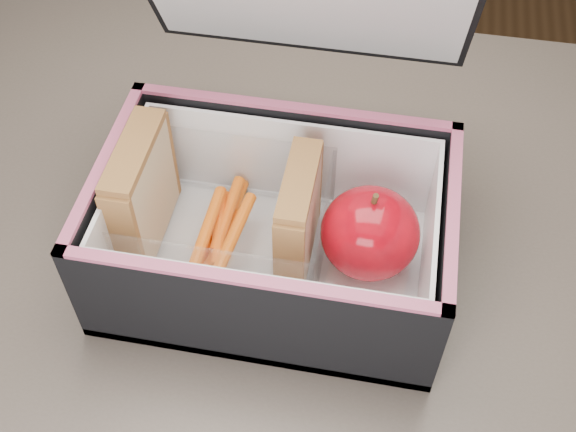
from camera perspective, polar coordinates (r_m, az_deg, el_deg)
kitchen_table at (r=0.72m, az=1.41°, el=-9.42°), size 1.20×0.80×0.75m
lunch_bag at (r=0.61m, az=-1.02°, el=-0.33°), size 0.29×0.28×0.28m
plastic_tub at (r=0.63m, az=-5.31°, el=-0.09°), size 0.18×0.13×0.07m
sandwich_left at (r=0.63m, az=-11.44°, el=1.88°), size 0.03×0.10×0.11m
sandwich_right at (r=0.61m, az=0.84°, el=-0.08°), size 0.02×0.09×0.10m
carrot_sticks at (r=0.64m, az=-5.28°, el=-0.93°), size 0.04×0.12×0.03m
paper_napkin at (r=0.64m, az=6.58°, el=-3.67°), size 0.07×0.08×0.01m
red_apple at (r=0.61m, az=6.50°, el=-1.34°), size 0.11×0.11×0.09m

